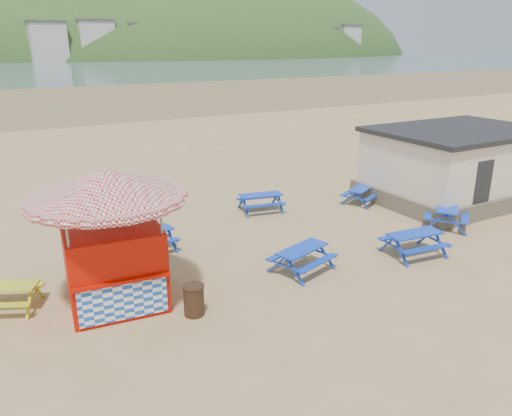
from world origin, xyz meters
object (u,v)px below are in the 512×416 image
ice_cream_kiosk (110,220)px  amenity_block (456,164)px  picnic_table_blue_a (147,241)px  picnic_table_yellow (6,297)px  picnic_table_blue_b (261,203)px  litter_bin (194,300)px

ice_cream_kiosk → amenity_block: bearing=12.9°
picnic_table_blue_a → amenity_block: (13.91, -0.88, 1.20)m
ice_cream_kiosk → picnic_table_yellow: bearing=164.9°
picnic_table_blue_b → picnic_table_yellow: bearing=-148.3°
picnic_table_blue_b → litter_bin: (-5.65, -6.35, 0.06)m
picnic_table_blue_b → ice_cream_kiosk: size_ratio=0.43×
picnic_table_blue_b → litter_bin: bearing=-120.4°
ice_cream_kiosk → picnic_table_blue_b: bearing=38.6°
picnic_table_blue_a → picnic_table_yellow: (-4.41, -1.87, -0.03)m
picnic_table_blue_a → picnic_table_blue_b: picnic_table_blue_a is taller
litter_bin → picnic_table_blue_a: bearing=87.3°
picnic_table_yellow → amenity_block: amenity_block is taller
picnic_table_blue_a → litter_bin: litter_bin is taller
picnic_table_blue_a → ice_cream_kiosk: ice_cream_kiosk is taller
picnic_table_blue_b → ice_cream_kiosk: 8.80m
litter_bin → ice_cream_kiosk: bearing=132.5°
picnic_table_blue_a → litter_bin: size_ratio=2.33×
picnic_table_blue_a → picnic_table_yellow: picnic_table_blue_a is taller
picnic_table_blue_b → picnic_table_yellow: (-9.85, -3.65, -0.02)m
picnic_table_blue_b → amenity_block: size_ratio=0.27×
picnic_table_blue_a → picnic_table_blue_b: size_ratio=0.98×
picnic_table_yellow → litter_bin: litter_bin is taller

